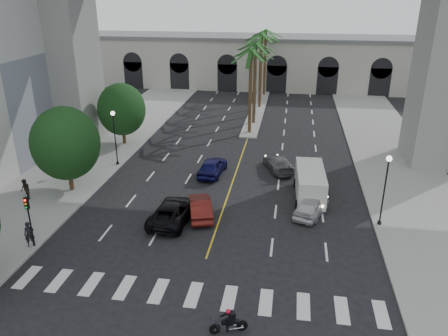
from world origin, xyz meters
The scene contains 25 objects.
ground centered at (0.00, 0.00, 0.00)m, with size 140.00×140.00×0.00m, color black.
sidewalk_left centered at (-15.00, 15.00, 0.07)m, with size 8.00×100.00×0.15m, color gray.
sidewalk_right centered at (15.00, 15.00, 0.07)m, with size 8.00×100.00×0.15m, color gray.
median centered at (0.00, 38.00, 0.10)m, with size 2.00×24.00×0.20m, color gray.
pier_building centered at (0.00, 55.00, 4.27)m, with size 71.00×10.50×8.50m.
palm_a centered at (0.00, 28.00, 9.10)m, with size 3.20×3.20×10.30m.
palm_b centered at (0.10, 32.00, 9.37)m, with size 3.20×3.20×10.60m.
palm_c centered at (-0.20, 36.00, 8.91)m, with size 3.20×3.20×10.10m.
palm_d centered at (0.15, 40.00, 9.65)m, with size 3.20×3.20×10.90m.
palm_e centered at (-0.10, 44.00, 9.19)m, with size 3.20×3.20×10.40m.
palm_f centered at (0.20, 48.00, 9.46)m, with size 3.20×3.20×10.70m.
street_tree_mid centered at (-13.00, 10.00, 4.21)m, with size 5.44×5.44×7.21m.
street_tree_far centered at (-13.00, 22.00, 3.90)m, with size 5.04×5.04×6.68m.
lamp_post_left_far centered at (-11.40, 16.00, 3.22)m, with size 0.40×0.40×5.35m.
lamp_post_right centered at (11.40, 8.00, 3.22)m, with size 0.40×0.40×5.35m.
traffic_signal_far centered at (-11.30, 1.50, 2.51)m, with size 0.25×0.18×3.65m.
motorcycle_rider centered at (2.38, -3.98, 0.63)m, with size 1.85×0.76×1.39m.
car_a centered at (6.62, 8.99, 0.74)m, with size 1.75×4.35×1.48m, color #BABBBF.
car_b centered at (-1.50, 7.44, 0.73)m, with size 1.55×4.46×1.47m, color #571511.
car_c centered at (-3.31, 6.42, 0.75)m, with size 2.48×5.39×1.50m, color black.
car_d centered at (3.83, 17.31, 0.69)m, with size 1.93×4.76×1.38m, color slate.
car_e centered at (-2.03, 15.31, 0.79)m, with size 1.87×4.64×1.58m, color #0E0E44.
cargo_van centered at (6.55, 11.69, 1.37)m, with size 2.52×5.84×2.45m.
pedestrian_a centered at (-11.50, 1.47, 1.01)m, with size 0.63×0.41×1.72m, color black.
pedestrian_b centered at (-15.66, 7.68, 1.01)m, with size 0.83×0.65×1.71m, color black.
Camera 1 is at (4.76, -20.65, 15.66)m, focal length 35.00 mm.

